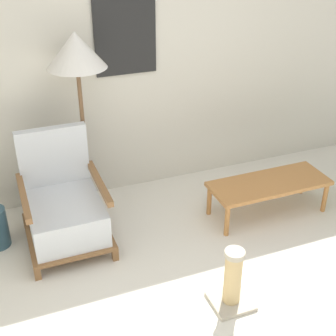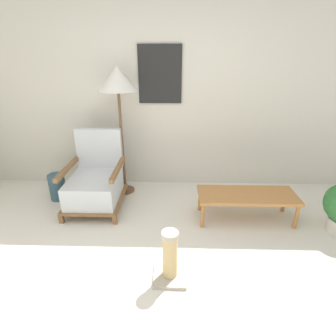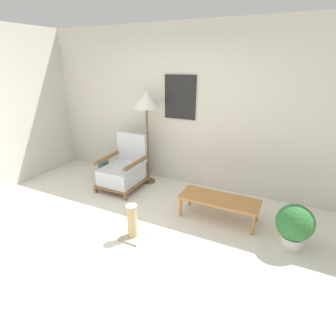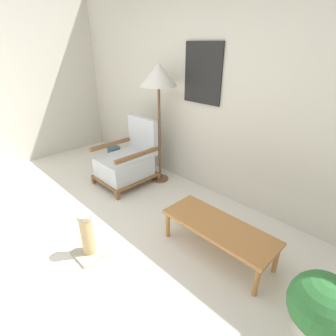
{
  "view_description": "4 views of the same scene",
  "coord_description": "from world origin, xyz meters",
  "px_view_note": "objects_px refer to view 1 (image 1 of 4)",
  "views": [
    {
      "loc": [
        -1.27,
        -1.89,
        2.5
      ],
      "look_at": [
        0.01,
        1.39,
        0.55
      ],
      "focal_mm": 50.0,
      "sensor_mm": 36.0,
      "label": 1
    },
    {
      "loc": [
        0.09,
        -1.45,
        1.78
      ],
      "look_at": [
        0.01,
        1.39,
        0.55
      ],
      "focal_mm": 28.0,
      "sensor_mm": 36.0,
      "label": 2
    },
    {
      "loc": [
        1.69,
        -2.05,
        2.12
      ],
      "look_at": [
        0.01,
        1.39,
        0.55
      ],
      "focal_mm": 28.0,
      "sensor_mm": 36.0,
      "label": 3
    },
    {
      "loc": [
        2.01,
        -0.56,
        1.89
      ],
      "look_at": [
        0.01,
        1.39,
        0.55
      ],
      "focal_mm": 28.0,
      "sensor_mm": 36.0,
      "label": 4
    }
  ],
  "objects_px": {
    "armchair": "(64,209)",
    "coffee_table": "(269,185)",
    "scratching_post": "(232,282)",
    "floor_lamp": "(76,56)"
  },
  "relations": [
    {
      "from": "armchair",
      "to": "coffee_table",
      "type": "relative_size",
      "value": 0.84
    },
    {
      "from": "scratching_post",
      "to": "coffee_table",
      "type": "bearing_deg",
      "value": 46.6
    },
    {
      "from": "armchair",
      "to": "floor_lamp",
      "type": "height_order",
      "value": "floor_lamp"
    },
    {
      "from": "armchair",
      "to": "scratching_post",
      "type": "relative_size",
      "value": 1.95
    },
    {
      "from": "armchair",
      "to": "floor_lamp",
      "type": "distance_m",
      "value": 1.25
    },
    {
      "from": "coffee_table",
      "to": "scratching_post",
      "type": "relative_size",
      "value": 2.34
    },
    {
      "from": "floor_lamp",
      "to": "armchair",
      "type": "bearing_deg",
      "value": -127.3
    },
    {
      "from": "armchair",
      "to": "coffee_table",
      "type": "distance_m",
      "value": 1.84
    },
    {
      "from": "scratching_post",
      "to": "floor_lamp",
      "type": "bearing_deg",
      "value": 113.08
    },
    {
      "from": "floor_lamp",
      "to": "coffee_table",
      "type": "distance_m",
      "value": 2.03
    }
  ]
}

